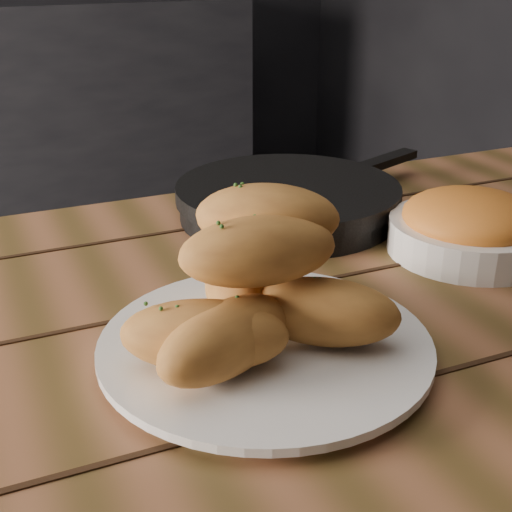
{
  "coord_description": "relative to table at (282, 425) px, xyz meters",
  "views": [
    {
      "loc": [
        0.35,
        -1.03,
        1.09
      ],
      "look_at": [
        0.57,
        -0.52,
        0.84
      ],
      "focal_mm": 50.0,
      "sensor_mm": 36.0,
      "label": 1
    }
  ],
  "objects": [
    {
      "name": "plate",
      "position": [
        -0.03,
        -0.02,
        0.1
      ],
      "size": [
        0.29,
        0.29,
        0.02
      ],
      "color": "white",
      "rests_on": "table"
    },
    {
      "name": "table",
      "position": [
        0.0,
        0.0,
        0.0
      ],
      "size": [
        1.62,
        0.89,
        0.75
      ],
      "color": "brown",
      "rests_on": "ground"
    },
    {
      "name": "skillet",
      "position": [
        0.15,
        0.29,
        0.12
      ],
      "size": [
        0.42,
        0.3,
        0.05
      ],
      "color": "black",
      "rests_on": "table"
    },
    {
      "name": "bowl",
      "position": [
        0.29,
        0.1,
        0.13
      ],
      "size": [
        0.19,
        0.19,
        0.07
      ],
      "color": "white",
      "rests_on": "table"
    },
    {
      "name": "bread_rolls",
      "position": [
        -0.04,
        -0.02,
        0.16
      ],
      "size": [
        0.25,
        0.21,
        0.13
      ],
      "color": "#BC7C34",
      "rests_on": "plate"
    }
  ]
}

